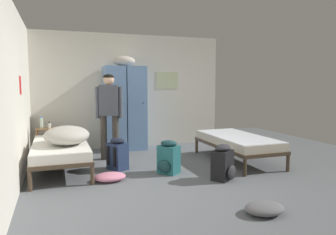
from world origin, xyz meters
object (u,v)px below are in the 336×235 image
water_bottle (41,123)px  backpack_black (223,163)px  clothes_pile_grey (264,208)px  shelf_unit (46,139)px  person_traveler (109,108)px  backpack_teal (168,158)px  locker_bank (125,106)px  bed_right (237,141)px  clothes_pile_pink (110,177)px  backpack_navy (118,155)px  lotion_bottle (49,125)px  bedding_heap (67,135)px  bed_left_rear (60,149)px

water_bottle → backpack_black: bearing=-44.9°
clothes_pile_grey → shelf_unit: bearing=121.3°
person_traveler → backpack_teal: (0.74, -1.32, -0.74)m
locker_bank → bed_right: (1.78, -1.78, -0.59)m
backpack_black → clothes_pile_pink: size_ratio=1.14×
bed_right → backpack_black: (-0.84, -0.97, -0.12)m
backpack_navy → clothes_pile_pink: bearing=-111.7°
lotion_bottle → shelf_unit: bearing=150.3°
water_bottle → backpack_black: (2.67, -2.66, -0.42)m
bedding_heap → backpack_black: 2.55m
locker_bank → person_traveler: (-0.48, -0.81, 0.03)m
shelf_unit → bedding_heap: size_ratio=0.64×
bed_left_rear → backpack_teal: (1.67, -0.73, -0.12)m
lotion_bottle → clothes_pile_pink: bearing=-67.3°
bed_left_rear → backpack_black: backpack_black is taller
backpack_teal → clothes_pile_pink: backpack_teal is taller
bed_left_rear → clothes_pile_pink: bed_left_rear is taller
bedding_heap → clothes_pile_grey: (2.04, -2.46, -0.57)m
bed_right → person_traveler: bearing=156.8°
shelf_unit → backpack_navy: size_ratio=1.04×
backpack_teal → clothes_pile_pink: (-0.98, -0.09, -0.20)m
backpack_navy → clothes_pile_pink: size_ratio=1.14×
shelf_unit → backpack_black: shelf_unit is taller
bed_left_rear → water_bottle: bearing=104.0°
clothes_pile_grey → backpack_black: bearing=81.4°
bed_right → water_bottle: water_bottle is taller
bed_left_rear → backpack_black: bearing=-29.8°
bed_right → backpack_teal: size_ratio=3.45×
bed_left_rear → water_bottle: size_ratio=7.73×
lotion_bottle → backpack_teal: size_ratio=0.25×
bedding_heap → water_bottle: water_bottle is taller
backpack_navy → backpack_black: bearing=-38.7°
water_bottle → lotion_bottle: 0.17m
backpack_teal → backpack_navy: (-0.74, 0.52, 0.00)m
backpack_black → backpack_teal: same height
backpack_teal → backpack_navy: 0.90m
person_traveler → clothes_pile_grey: size_ratio=3.55×
shelf_unit → clothes_pile_pink: shelf_unit is taller
clothes_pile_grey → backpack_navy: bearing=116.5°
bedding_heap → clothes_pile_pink: bedding_heap is taller
shelf_unit → locker_bank: bearing=3.5°
person_traveler → shelf_unit: bearing=148.9°
bed_right → bed_left_rear: bearing=173.3°
shelf_unit → bed_left_rear: (0.25, -1.30, 0.04)m
shelf_unit → person_traveler: person_traveler is taller
backpack_navy → clothes_pile_grey: 2.72m
shelf_unit → clothes_pile_grey: size_ratio=1.22×
bedding_heap → person_traveler: size_ratio=0.54×
lotion_bottle → backpack_black: size_ratio=0.25×
bed_right → backpack_teal: (-1.51, -0.35, -0.12)m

